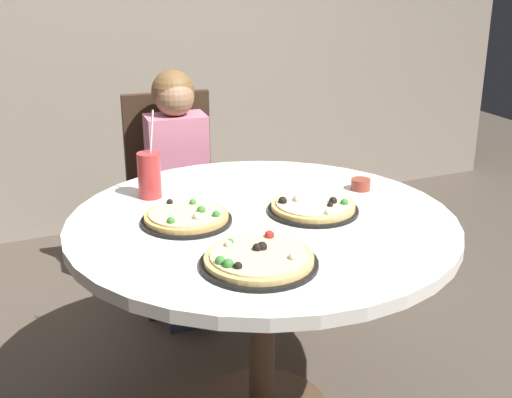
# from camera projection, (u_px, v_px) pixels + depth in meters

# --- Properties ---
(dining_table) EXTENTS (1.26, 1.26, 0.75)m
(dining_table) POSITION_uv_depth(u_px,v_px,m) (262.00, 245.00, 2.23)
(dining_table) COLOR silver
(dining_table) RESTS_ON ground_plane
(chair_wooden) EXTENTS (0.44, 0.44, 0.95)m
(chair_wooden) POSITION_uv_depth(u_px,v_px,m) (173.00, 186.00, 3.16)
(chair_wooden) COLOR #382619
(chair_wooden) RESTS_ON ground_plane
(diner_child) EXTENTS (0.28, 0.42, 1.08)m
(diner_child) POSITION_uv_depth(u_px,v_px,m) (182.00, 209.00, 3.01)
(diner_child) COLOR #3F4766
(diner_child) RESTS_ON ground_plane
(pizza_veggie) EXTENTS (0.30, 0.30, 0.05)m
(pizza_veggie) POSITION_uv_depth(u_px,v_px,m) (313.00, 207.00, 2.24)
(pizza_veggie) COLOR black
(pizza_veggie) RESTS_ON dining_table
(pizza_cheese) EXTENTS (0.29, 0.29, 0.05)m
(pizza_cheese) POSITION_uv_depth(u_px,v_px,m) (187.00, 217.00, 2.16)
(pizza_cheese) COLOR black
(pizza_cheese) RESTS_ON dining_table
(pizza_pepperoni) EXTENTS (0.33, 0.33, 0.05)m
(pizza_pepperoni) POSITION_uv_depth(u_px,v_px,m) (258.00, 260.00, 1.86)
(pizza_pepperoni) COLOR black
(pizza_pepperoni) RESTS_ON dining_table
(soda_cup) EXTENTS (0.08, 0.08, 0.31)m
(soda_cup) POSITION_uv_depth(u_px,v_px,m) (149.00, 175.00, 2.35)
(soda_cup) COLOR #B73333
(soda_cup) RESTS_ON dining_table
(sauce_bowl) EXTENTS (0.07, 0.07, 0.04)m
(sauce_bowl) POSITION_uv_depth(u_px,v_px,m) (361.00, 184.00, 2.45)
(sauce_bowl) COLOR brown
(sauce_bowl) RESTS_ON dining_table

